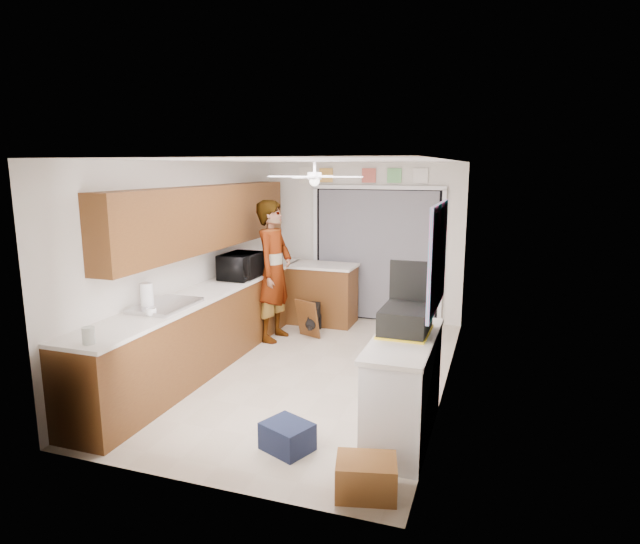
% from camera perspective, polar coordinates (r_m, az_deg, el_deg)
% --- Properties ---
extents(floor, '(5.00, 5.00, 0.00)m').
position_cam_1_polar(floor, '(6.59, -1.14, -10.50)').
color(floor, beige).
rests_on(floor, ground).
extents(ceiling, '(5.00, 5.00, 0.00)m').
position_cam_1_polar(ceiling, '(6.13, -1.23, 11.78)').
color(ceiling, white).
rests_on(ceiling, ground).
extents(wall_back, '(3.20, 0.00, 3.20)m').
position_cam_1_polar(wall_back, '(8.60, 4.51, 3.22)').
color(wall_back, silver).
rests_on(wall_back, ground).
extents(wall_front, '(3.20, 0.00, 3.20)m').
position_cam_1_polar(wall_front, '(4.05, -13.39, -6.16)').
color(wall_front, silver).
rests_on(wall_front, ground).
extents(wall_left, '(0.00, 5.00, 5.00)m').
position_cam_1_polar(wall_left, '(6.94, -13.70, 1.03)').
color(wall_left, silver).
rests_on(wall_left, ground).
extents(wall_right, '(0.00, 5.00, 5.00)m').
position_cam_1_polar(wall_right, '(5.90, 13.59, -0.73)').
color(wall_right, silver).
rests_on(wall_right, ground).
extents(left_base_cabinets, '(0.60, 4.80, 0.90)m').
position_cam_1_polar(left_base_cabinets, '(6.97, -11.30, -5.59)').
color(left_base_cabinets, brown).
rests_on(left_base_cabinets, floor).
extents(left_countertop, '(0.62, 4.80, 0.04)m').
position_cam_1_polar(left_countertop, '(6.85, -11.38, -1.83)').
color(left_countertop, white).
rests_on(left_countertop, left_base_cabinets).
extents(upper_cabinets, '(0.32, 4.00, 0.80)m').
position_cam_1_polar(upper_cabinets, '(6.96, -11.91, 5.70)').
color(upper_cabinets, brown).
rests_on(upper_cabinets, wall_left).
extents(sink_basin, '(0.50, 0.76, 0.06)m').
position_cam_1_polar(sink_basin, '(6.02, -16.15, -3.50)').
color(sink_basin, silver).
rests_on(sink_basin, left_countertop).
extents(faucet, '(0.03, 0.03, 0.22)m').
position_cam_1_polar(faucet, '(6.11, -17.66, -2.47)').
color(faucet, silver).
rests_on(faucet, left_countertop).
extents(peninsula_base, '(1.00, 0.60, 0.90)m').
position_cam_1_polar(peninsula_base, '(8.42, 0.28, -2.46)').
color(peninsula_base, brown).
rests_on(peninsula_base, floor).
extents(peninsula_top, '(1.04, 0.64, 0.04)m').
position_cam_1_polar(peninsula_top, '(8.32, 0.28, 0.68)').
color(peninsula_top, white).
rests_on(peninsula_top, peninsula_base).
extents(back_opening_recess, '(2.00, 0.06, 2.10)m').
position_cam_1_polar(back_opening_recess, '(8.55, 6.07, 1.79)').
color(back_opening_recess, black).
rests_on(back_opening_recess, wall_back).
extents(curtain_panel, '(1.90, 0.03, 2.05)m').
position_cam_1_polar(curtain_panel, '(8.51, 6.01, 1.74)').
color(curtain_panel, gray).
rests_on(curtain_panel, wall_back).
extents(door_trim_left, '(0.06, 0.04, 2.10)m').
position_cam_1_polar(door_trim_left, '(8.79, -0.48, 2.11)').
color(door_trim_left, white).
rests_on(door_trim_left, wall_back).
extents(door_trim_right, '(0.06, 0.04, 2.10)m').
position_cam_1_polar(door_trim_right, '(8.36, 12.86, 1.35)').
color(door_trim_right, white).
rests_on(door_trim_right, wall_back).
extents(door_trim_head, '(2.10, 0.04, 0.06)m').
position_cam_1_polar(door_trim_head, '(8.41, 6.17, 8.97)').
color(door_trim_head, white).
rests_on(door_trim_head, wall_back).
extents(header_frame_0, '(0.22, 0.02, 0.22)m').
position_cam_1_polar(header_frame_0, '(8.66, 0.66, 10.28)').
color(header_frame_0, '#E8AD4D').
rests_on(header_frame_0, wall_back).
extents(header_frame_2, '(0.22, 0.02, 0.22)m').
position_cam_1_polar(header_frame_2, '(8.47, 5.24, 10.22)').
color(header_frame_2, '#C55849').
rests_on(header_frame_2, wall_back).
extents(header_frame_3, '(0.22, 0.02, 0.22)m').
position_cam_1_polar(header_frame_3, '(8.38, 7.94, 10.15)').
color(header_frame_3, '#6ABA6D').
rests_on(header_frame_3, wall_back).
extents(header_frame_4, '(0.22, 0.02, 0.22)m').
position_cam_1_polar(header_frame_4, '(8.32, 10.68, 10.06)').
color(header_frame_4, white).
rests_on(header_frame_4, wall_back).
extents(route66_sign, '(0.22, 0.02, 0.26)m').
position_cam_1_polar(route66_sign, '(8.77, -1.55, 10.29)').
color(route66_sign, silver).
rests_on(route66_sign, wall_back).
extents(right_counter_base, '(0.50, 1.40, 0.90)m').
position_cam_1_polar(right_counter_base, '(5.03, 8.94, -12.23)').
color(right_counter_base, white).
rests_on(right_counter_base, floor).
extents(right_counter_top, '(0.54, 1.44, 0.04)m').
position_cam_1_polar(right_counter_top, '(4.86, 8.99, -7.12)').
color(right_counter_top, white).
rests_on(right_counter_top, right_counter_base).
extents(abstract_painting, '(0.03, 1.15, 0.95)m').
position_cam_1_polar(abstract_painting, '(4.85, 12.46, 1.60)').
color(abstract_painting, '#F85BC1').
rests_on(abstract_painting, wall_right).
extents(ceiling_fan, '(1.14, 1.14, 0.24)m').
position_cam_1_polar(ceiling_fan, '(6.32, -0.59, 10.13)').
color(ceiling_fan, white).
rests_on(ceiling_fan, ceiling).
extents(microwave, '(0.43, 0.62, 0.34)m').
position_cam_1_polar(microwave, '(7.33, -8.44, 0.66)').
color(microwave, black).
rests_on(microwave, left_countertop).
extents(cup, '(0.12, 0.12, 0.09)m').
position_cam_1_polar(cup, '(5.70, -17.57, -4.12)').
color(cup, white).
rests_on(cup, left_countertop).
extents(jar_a, '(0.11, 0.11, 0.15)m').
position_cam_1_polar(jar_a, '(5.01, -23.46, -6.24)').
color(jar_a, silver).
rests_on(jar_a, left_countertop).
extents(paper_towel_roll, '(0.13, 0.13, 0.29)m').
position_cam_1_polar(paper_towel_roll, '(5.97, -17.98, -2.48)').
color(paper_towel_roll, white).
rests_on(paper_towel_roll, left_countertop).
extents(suitcase, '(0.43, 0.56, 0.24)m').
position_cam_1_polar(suitcase, '(4.96, 9.09, -5.08)').
color(suitcase, black).
rests_on(suitcase, right_counter_top).
extents(suitcase_rim, '(0.45, 0.59, 0.02)m').
position_cam_1_polar(suitcase_rim, '(4.99, 9.06, -6.30)').
color(suitcase_rim, yellow).
rests_on(suitcase_rim, suitcase).
extents(suitcase_lid, '(0.42, 0.04, 0.50)m').
position_cam_1_polar(suitcase_lid, '(5.17, 9.73, -1.56)').
color(suitcase_lid, black).
rests_on(suitcase_lid, suitcase).
extents(cardboard_box, '(0.52, 0.43, 0.28)m').
position_cam_1_polar(cardboard_box, '(4.32, 4.95, -20.97)').
color(cardboard_box, '#AC6F36').
rests_on(cardboard_box, floor).
extents(navy_crate, '(0.50, 0.46, 0.24)m').
position_cam_1_polar(navy_crate, '(4.89, -3.51, -17.10)').
color(navy_crate, '#131A31').
rests_on(navy_crate, floor).
extents(cabinet_door_panel, '(0.40, 0.27, 0.55)m').
position_cam_1_polar(cabinet_door_panel, '(7.73, -1.34, -5.01)').
color(cabinet_door_panel, brown).
rests_on(cabinet_door_panel, floor).
extents(man, '(0.50, 0.74, 1.99)m').
position_cam_1_polar(man, '(7.54, -4.94, 0.12)').
color(man, white).
rests_on(man, floor).
extents(dog, '(0.38, 0.64, 0.47)m').
position_cam_1_polar(dog, '(8.00, -0.70, -4.78)').
color(dog, black).
rests_on(dog, floor).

